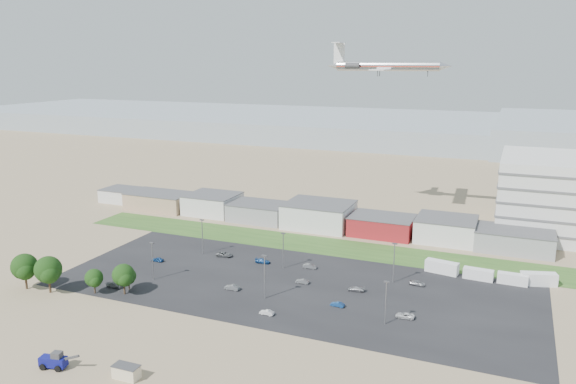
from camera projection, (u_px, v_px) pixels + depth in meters
The scene contains 35 objects.
ground at pixel (239, 313), 125.54m from camera, with size 700.00×700.00×0.00m, color #95805F.
parking_lot at pixel (293, 285), 141.67m from camera, with size 120.00×50.00×0.01m, color black.
grass_strip at pixel (317, 245), 172.31m from camera, with size 160.00×16.00×0.02m, color #2C521F.
hills_backdrop at pixel (497, 135), 392.99m from camera, with size 700.00×200.00×9.00m, color gray, non-canonical shape.
building_row at pixel (289, 212), 194.82m from camera, with size 170.00×20.00×8.00m, color silver, non-canonical shape.
portable_shed at pixel (126, 372), 99.69m from camera, with size 4.91×2.55×2.47m, color beige, non-canonical shape.
telehandler at pixel (53, 360), 102.90m from camera, with size 7.88×2.63×3.28m, color navy, non-canonical shape.
box_trailer_a at pixel (442, 267), 149.18m from camera, with size 8.60×2.69×3.22m, color silver, non-canonical shape.
box_trailer_b at pixel (478, 274), 144.79m from camera, with size 7.49×2.34×2.81m, color silver, non-canonical shape.
box_trailer_c at pixel (513, 279), 141.72m from camera, with size 7.32×2.29×2.75m, color silver, non-canonical shape.
box_trailer_d at pixel (539, 279), 141.06m from camera, with size 8.60×2.69×3.22m, color silver, non-canonical shape.
tree_far_left at pixel (25, 269), 137.92m from camera, with size 6.85×6.85×10.28m, color black, non-canonical shape.
tree_left at pixel (48, 272), 135.64m from camera, with size 6.98×6.98×10.46m, color black, non-canonical shape.
tree_mid at pixel (94, 280), 135.59m from camera, with size 4.67×4.67×7.01m, color black, non-canonical shape.
tree_right at pixel (124, 277), 135.00m from camera, with size 5.76×5.76×8.64m, color black, non-canonical shape.
tree_near at pixel (128, 278), 138.09m from camera, with size 4.09×4.09×6.13m, color black, non-canonical shape.
lightpole_front_l at pixel (153, 261), 143.91m from camera, with size 1.18×0.49×10.00m, color slate, non-canonical shape.
lightpole_front_m at pixel (265, 277), 132.35m from camera, with size 1.27×0.53×10.80m, color slate, non-canonical shape.
lightpole_front_r at pixel (386, 303), 119.29m from camera, with size 1.16×0.48×9.83m, color slate, non-canonical shape.
lightpole_back_l at pixel (202, 237), 163.10m from camera, with size 1.23×0.51×10.44m, color slate, non-canonical shape.
lightpole_back_m at pixel (283, 251), 151.78m from camera, with size 1.18×0.49×10.03m, color slate, non-canonical shape.
lightpole_back_r at pixel (394, 263), 141.89m from camera, with size 1.24×0.51×10.50m, color slate, non-canonical shape.
airliner at pixel (387, 66), 189.46m from camera, with size 42.34×28.87×12.51m, color silver, non-canonical shape.
parked_car_0 at pixel (405, 316), 123.18m from camera, with size 1.91×4.14×1.15m, color silver.
parked_car_1 at pixel (337, 304), 128.94m from camera, with size 1.14×3.28×1.08m, color navy.
parked_car_4 at pixel (232, 287), 138.33m from camera, with size 1.36×3.90×1.28m, color #595B5E.
parked_car_5 at pixel (158, 259), 157.88m from camera, with size 1.42×3.53×1.20m, color navy.
parked_car_6 at pixel (263, 261), 156.59m from camera, with size 1.72×4.24×1.23m, color navy.
parked_car_7 at pixel (302, 281), 142.32m from camera, with size 1.20×3.43×1.13m, color #595B5E.
parked_car_8 at pixel (417, 283), 141.01m from camera, with size 1.55×3.85×1.31m, color #A5A5AA.
parked_car_9 at pixel (224, 254), 161.82m from camera, with size 2.19×4.75×1.32m, color #595B5E.
parked_car_10 at pixel (115, 285), 139.72m from camera, with size 1.77×4.35×1.26m, color #595B5E.
parked_car_11 at pixel (310, 266), 152.63m from camera, with size 1.32×3.79×1.25m, color #595B5E.
parked_car_12 at pixel (356, 289), 137.50m from camera, with size 1.65×4.07×1.18m, color #A5A5AA.
parked_car_13 at pixel (267, 312), 124.75m from camera, with size 1.16×3.32×1.09m, color silver.
Camera 1 is at (54.59, -102.96, 55.16)m, focal length 35.00 mm.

